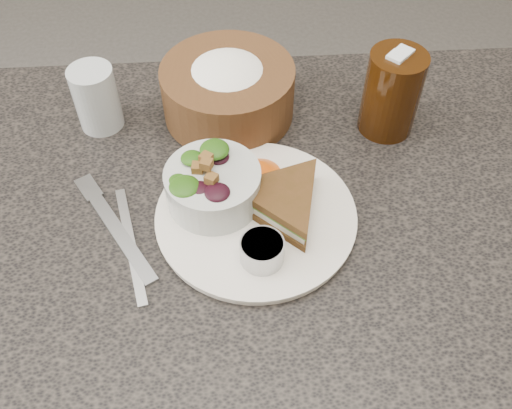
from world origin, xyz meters
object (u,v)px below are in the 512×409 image
at_px(dressing_ramekin, 262,251).
at_px(water_glass, 96,98).
at_px(dining_table, 251,347).
at_px(dinner_plate, 256,216).
at_px(sandwich, 283,201).
at_px(bread_basket, 228,84).
at_px(salad_bowl, 213,181).
at_px(cola_glass, 392,90).

bearing_deg(dressing_ramekin, water_glass, 129.43).
relative_size(dining_table, dinner_plate, 3.87).
distance_m(dining_table, sandwich, 0.41).
bearing_deg(sandwich, bread_basket, 149.11).
bearing_deg(salad_bowl, sandwich, -16.04).
bearing_deg(cola_glass, dressing_ramekin, -130.63).
distance_m(dining_table, dinner_plate, 0.38).
height_order(dining_table, cola_glass, cola_glass).
xyz_separation_m(dressing_ramekin, cola_glass, (0.20, 0.24, 0.04)).
height_order(sandwich, salad_bowl, salad_bowl).
xyz_separation_m(dinner_plate, sandwich, (0.03, 0.00, 0.03)).
xyz_separation_m(dressing_ramekin, water_glass, (-0.22, 0.27, 0.02)).
distance_m(salad_bowl, water_glass, 0.24).
distance_m(bread_basket, cola_glass, 0.24).
bearing_deg(bread_basket, dining_table, -84.85).
xyz_separation_m(sandwich, cola_glass, (0.17, 0.16, 0.04)).
height_order(bread_basket, water_glass, bread_basket).
distance_m(sandwich, dressing_ramekin, 0.08).
height_order(dinner_plate, cola_glass, cola_glass).
bearing_deg(dinner_plate, water_glass, 137.67).
bearing_deg(water_glass, dinner_plate, -42.33).
height_order(dinner_plate, bread_basket, bread_basket).
xyz_separation_m(dining_table, water_glass, (-0.21, 0.20, 0.42)).
bearing_deg(cola_glass, water_glass, 175.36).
distance_m(salad_bowl, bread_basket, 0.19).
relative_size(dining_table, bread_basket, 5.07).
bearing_deg(dinner_plate, dining_table, -171.21).
xyz_separation_m(dining_table, cola_glass, (0.21, 0.17, 0.44)).
relative_size(dinner_plate, water_glass, 2.64).
relative_size(cola_glass, water_glass, 1.42).
height_order(salad_bowl, cola_glass, cola_glass).
bearing_deg(water_glass, cola_glass, -4.64).
distance_m(dining_table, water_glass, 0.51).
distance_m(bread_basket, water_glass, 0.19).
bearing_deg(salad_bowl, dinner_plate, -27.58).
relative_size(sandwich, cola_glass, 1.05).
distance_m(cola_glass, water_glass, 0.43).
distance_m(sandwich, bread_basket, 0.22).
xyz_separation_m(dinner_plate, dressing_ramekin, (0.00, -0.07, 0.02)).
bearing_deg(salad_bowl, bread_basket, 82.02).
height_order(dining_table, sandwich, sandwich).
bearing_deg(dining_table, bread_basket, 95.15).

